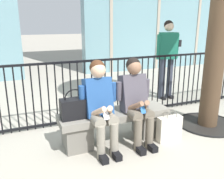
{
  "coord_description": "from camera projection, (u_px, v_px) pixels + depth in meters",
  "views": [
    {
      "loc": [
        -1.29,
        -2.95,
        1.69
      ],
      "look_at": [
        0.0,
        0.1,
        0.75
      ],
      "focal_mm": 38.7,
      "sensor_mm": 36.0,
      "label": 1
    }
  ],
  "objects": [
    {
      "name": "ground_plane",
      "position": [
        115.0,
        140.0,
        3.56
      ],
      "size": [
        60.0,
        60.0,
        0.0
      ],
      "primitive_type": "plane",
      "color": "#A8A091"
    },
    {
      "name": "stone_bench",
      "position": [
        115.0,
        123.0,
        3.49
      ],
      "size": [
        1.6,
        0.44,
        0.45
      ],
      "color": "gray",
      "rests_on": "ground"
    },
    {
      "name": "seated_person_with_phone",
      "position": [
        100.0,
        103.0,
        3.17
      ],
      "size": [
        0.52,
        0.66,
        1.21
      ],
      "color": "gray",
      "rests_on": "ground"
    },
    {
      "name": "seated_person_companion",
      "position": [
        136.0,
        98.0,
        3.37
      ],
      "size": [
        0.52,
        0.66,
        1.21
      ],
      "color": "#6B6051",
      "rests_on": "ground"
    },
    {
      "name": "handbag_on_bench",
      "position": [
        75.0,
        108.0,
        3.17
      ],
      "size": [
        0.37,
        0.19,
        0.4
      ],
      "color": "black",
      "rests_on": "stone_bench"
    },
    {
      "name": "shopping_bag",
      "position": [
        169.0,
        128.0,
        3.5
      ],
      "size": [
        0.37,
        0.12,
        0.48
      ],
      "color": "beige",
      "rests_on": "ground"
    },
    {
      "name": "bystander_at_railing",
      "position": [
        167.0,
        54.0,
        5.25
      ],
      "size": [
        0.55,
        0.34,
        1.71
      ],
      "color": "#383D4C",
      "rests_on": "ground"
    },
    {
      "name": "plaza_railing",
      "position": [
        95.0,
        90.0,
        4.16
      ],
      "size": [
        8.67,
        0.04,
        1.08
      ],
      "color": "black",
      "rests_on": "ground"
    }
  ]
}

